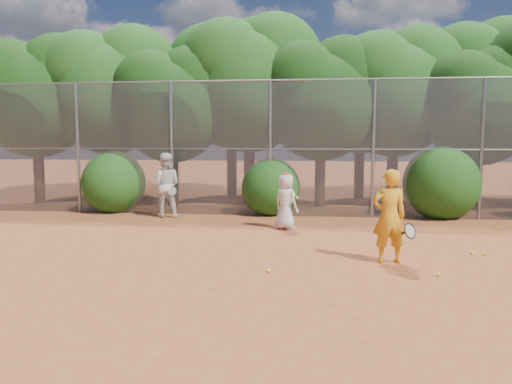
# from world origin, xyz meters

# --- Properties ---
(ground) EXTENTS (80.00, 80.00, 0.00)m
(ground) POSITION_xyz_m (0.00, 0.00, 0.00)
(ground) COLOR #9C4823
(ground) RESTS_ON ground
(fence_back) EXTENTS (20.05, 0.09, 4.03)m
(fence_back) POSITION_xyz_m (-0.12, 6.00, 2.05)
(fence_back) COLOR gray
(fence_back) RESTS_ON ground
(tree_0) EXTENTS (4.38, 3.81, 6.00)m
(tree_0) POSITION_xyz_m (-9.44, 8.04, 3.93)
(tree_0) COLOR black
(tree_0) RESTS_ON ground
(tree_1) EXTENTS (4.64, 4.03, 6.35)m
(tree_1) POSITION_xyz_m (-6.94, 8.54, 4.16)
(tree_1) COLOR black
(tree_1) RESTS_ON ground
(tree_2) EXTENTS (3.99, 3.47, 5.47)m
(tree_2) POSITION_xyz_m (-4.45, 7.83, 3.58)
(tree_2) COLOR black
(tree_2) RESTS_ON ground
(tree_3) EXTENTS (4.89, 4.26, 6.70)m
(tree_3) POSITION_xyz_m (-1.94, 8.84, 4.40)
(tree_3) COLOR black
(tree_3) RESTS_ON ground
(tree_4) EXTENTS (4.19, 3.64, 5.73)m
(tree_4) POSITION_xyz_m (0.55, 8.24, 3.76)
(tree_4) COLOR black
(tree_4) RESTS_ON ground
(tree_5) EXTENTS (4.51, 3.92, 6.17)m
(tree_5) POSITION_xyz_m (3.06, 9.04, 4.05)
(tree_5) COLOR black
(tree_5) RESTS_ON ground
(tree_6) EXTENTS (3.86, 3.36, 5.29)m
(tree_6) POSITION_xyz_m (5.55, 8.03, 3.47)
(tree_6) COLOR black
(tree_6) RESTS_ON ground
(tree_9) EXTENTS (4.83, 4.20, 6.62)m
(tree_9) POSITION_xyz_m (-7.94, 10.84, 4.34)
(tree_9) COLOR black
(tree_9) RESTS_ON ground
(tree_10) EXTENTS (5.15, 4.48, 7.06)m
(tree_10) POSITION_xyz_m (-2.93, 11.05, 4.63)
(tree_10) COLOR black
(tree_10) RESTS_ON ground
(tree_11) EXTENTS (4.64, 4.03, 6.35)m
(tree_11) POSITION_xyz_m (2.06, 10.64, 4.16)
(tree_11) COLOR black
(tree_11) RESTS_ON ground
(tree_12) EXTENTS (5.02, 4.37, 6.88)m
(tree_12) POSITION_xyz_m (6.56, 11.24, 4.51)
(tree_12) COLOR black
(tree_12) RESTS_ON ground
(bush_0) EXTENTS (2.00, 2.00, 2.00)m
(bush_0) POSITION_xyz_m (-6.00, 6.30, 1.00)
(bush_0) COLOR #174511
(bush_0) RESTS_ON ground
(bush_1) EXTENTS (1.80, 1.80, 1.80)m
(bush_1) POSITION_xyz_m (-1.00, 6.30, 0.90)
(bush_1) COLOR #174511
(bush_1) RESTS_ON ground
(bush_2) EXTENTS (2.20, 2.20, 2.20)m
(bush_2) POSITION_xyz_m (4.00, 6.30, 1.10)
(bush_2) COLOR #174511
(bush_2) RESTS_ON ground
(player_yellow) EXTENTS (0.86, 0.62, 1.76)m
(player_yellow) POSITION_xyz_m (1.73, 0.66, 0.88)
(player_yellow) COLOR orange
(player_yellow) RESTS_ON ground
(player_teen) EXTENTS (0.83, 0.79, 1.46)m
(player_teen) POSITION_xyz_m (-0.40, 3.85, 0.73)
(player_teen) COLOR silver
(player_teen) RESTS_ON ground
(player_white) EXTENTS (1.00, 0.83, 1.89)m
(player_white) POSITION_xyz_m (-4.04, 5.40, 0.95)
(player_white) COLOR silver
(player_white) RESTS_ON ground
(ball_0) EXTENTS (0.07, 0.07, 0.07)m
(ball_0) POSITION_xyz_m (3.49, 1.50, 0.03)
(ball_0) COLOR yellow
(ball_0) RESTS_ON ground
(ball_1) EXTENTS (0.07, 0.07, 0.07)m
(ball_1) POSITION_xyz_m (3.72, 1.45, 0.03)
(ball_1) COLOR yellow
(ball_1) RESTS_ON ground
(ball_2) EXTENTS (0.07, 0.07, 0.07)m
(ball_2) POSITION_xyz_m (2.45, -0.21, 0.03)
(ball_2) COLOR yellow
(ball_2) RESTS_ON ground
(ball_4) EXTENTS (0.07, 0.07, 0.07)m
(ball_4) POSITION_xyz_m (-0.45, -0.30, 0.03)
(ball_4) COLOR yellow
(ball_4) RESTS_ON ground
(ball_5) EXTENTS (0.07, 0.07, 0.07)m
(ball_5) POSITION_xyz_m (4.99, 4.47, 0.03)
(ball_5) COLOR yellow
(ball_5) RESTS_ON ground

